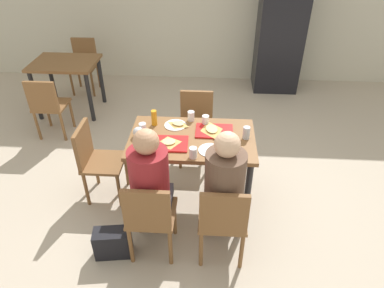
{
  "coord_description": "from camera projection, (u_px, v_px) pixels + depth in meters",
  "views": [
    {
      "loc": [
        0.18,
        -2.75,
        2.6
      ],
      "look_at": [
        0.0,
        0.0,
        0.7
      ],
      "focal_mm": 32.61,
      "sensor_mm": 36.0,
      "label": 1
    }
  ],
  "objects": [
    {
      "name": "ground_plane",
      "position": [
        192.0,
        198.0,
        3.75
      ],
      "size": [
        10.0,
        10.0,
        0.02
      ],
      "primitive_type": "cube",
      "color": "#B7A893"
    },
    {
      "name": "main_table",
      "position": [
        192.0,
        147.0,
        3.37
      ],
      "size": [
        1.2,
        0.74,
        0.77
      ],
      "color": "brown",
      "rests_on": "ground_plane"
    },
    {
      "name": "chair_near_left",
      "position": [
        150.0,
        215.0,
        2.86
      ],
      "size": [
        0.4,
        0.4,
        0.84
      ],
      "color": "brown",
      "rests_on": "ground_plane"
    },
    {
      "name": "chair_near_right",
      "position": [
        223.0,
        219.0,
        2.83
      ],
      "size": [
        0.4,
        0.4,
        0.84
      ],
      "color": "brown",
      "rests_on": "ground_plane"
    },
    {
      "name": "chair_far_side",
      "position": [
        196.0,
        122.0,
        4.09
      ],
      "size": [
        0.4,
        0.4,
        0.84
      ],
      "color": "brown",
      "rests_on": "ground_plane"
    },
    {
      "name": "chair_left_end",
      "position": [
        95.0,
        157.0,
        3.52
      ],
      "size": [
        0.4,
        0.4,
        0.84
      ],
      "color": "brown",
      "rests_on": "ground_plane"
    },
    {
      "name": "person_in_red",
      "position": [
        151.0,
        181.0,
        2.84
      ],
      "size": [
        0.32,
        0.42,
        1.25
      ],
      "color": "#383842",
      "rests_on": "ground_plane"
    },
    {
      "name": "person_in_brown_jacket",
      "position": [
        224.0,
        184.0,
        2.81
      ],
      "size": [
        0.32,
        0.42,
        1.25
      ],
      "color": "#383842",
      "rests_on": "ground_plane"
    },
    {
      "name": "tray_red_near",
      "position": [
        168.0,
        144.0,
        3.21
      ],
      "size": [
        0.37,
        0.27,
        0.02
      ],
      "primitive_type": "cube",
      "rotation": [
        0.0,
        0.0,
        0.02
      ],
      "color": "red",
      "rests_on": "main_table"
    },
    {
      "name": "tray_red_far",
      "position": [
        214.0,
        131.0,
        3.38
      ],
      "size": [
        0.36,
        0.26,
        0.02
      ],
      "primitive_type": "cube",
      "rotation": [
        0.0,
        0.0,
        -0.01
      ],
      "color": "red",
      "rests_on": "main_table"
    },
    {
      "name": "paper_plate_center",
      "position": [
        175.0,
        125.0,
        3.48
      ],
      "size": [
        0.22,
        0.22,
        0.01
      ],
      "primitive_type": "cylinder",
      "color": "white",
      "rests_on": "main_table"
    },
    {
      "name": "paper_plate_near_edge",
      "position": [
        210.0,
        150.0,
        3.13
      ],
      "size": [
        0.22,
        0.22,
        0.01
      ],
      "primitive_type": "cylinder",
      "color": "white",
      "rests_on": "main_table"
    },
    {
      "name": "pizza_slice_a",
      "position": [
        169.0,
        142.0,
        3.2
      ],
      "size": [
        0.21,
        0.19,
        0.02
      ],
      "color": "tan",
      "rests_on": "tray_red_near"
    },
    {
      "name": "pizza_slice_b",
      "position": [
        212.0,
        129.0,
        3.38
      ],
      "size": [
        0.21,
        0.27,
        0.02
      ],
      "color": "tan",
      "rests_on": "tray_red_far"
    },
    {
      "name": "pizza_slice_c",
      "position": [
        178.0,
        124.0,
        3.48
      ],
      "size": [
        0.2,
        0.17,
        0.02
      ],
      "color": "tan",
      "rests_on": "paper_plate_center"
    },
    {
      "name": "plastic_cup_a",
      "position": [
        191.0,
        116.0,
        3.54
      ],
      "size": [
        0.07,
        0.07,
        0.1
      ],
      "primitive_type": "cylinder",
      "color": "white",
      "rests_on": "main_table"
    },
    {
      "name": "plastic_cup_b",
      "position": [
        193.0,
        153.0,
        3.02
      ],
      "size": [
        0.07,
        0.07,
        0.1
      ],
      "primitive_type": "cylinder",
      "color": "white",
      "rests_on": "main_table"
    },
    {
      "name": "plastic_cup_c",
      "position": [
        143.0,
        128.0,
        3.35
      ],
      "size": [
        0.07,
        0.07,
        0.1
      ],
      "primitive_type": "cylinder",
      "color": "white",
      "rests_on": "main_table"
    },
    {
      "name": "plastic_cup_d",
      "position": [
        206.0,
        120.0,
        3.47
      ],
      "size": [
        0.07,
        0.07,
        0.1
      ],
      "primitive_type": "cylinder",
      "color": "white",
      "rests_on": "main_table"
    },
    {
      "name": "soda_can",
      "position": [
        246.0,
        133.0,
        3.26
      ],
      "size": [
        0.07,
        0.07,
        0.12
      ],
      "primitive_type": "cylinder",
      "color": "#B7BCC6",
      "rests_on": "main_table"
    },
    {
      "name": "condiment_bottle",
      "position": [
        154.0,
        118.0,
        3.45
      ],
      "size": [
        0.06,
        0.06,
        0.16
      ],
      "primitive_type": "cylinder",
      "color": "orange",
      "rests_on": "main_table"
    },
    {
      "name": "foil_bundle",
      "position": [
        138.0,
        132.0,
        3.29
      ],
      "size": [
        0.1,
        0.1,
        0.1
      ],
      "primitive_type": "sphere",
      "color": "silver",
      "rests_on": "main_table"
    },
    {
      "name": "handbag",
      "position": [
        113.0,
        243.0,
        3.07
      ],
      "size": [
        0.34,
        0.2,
        0.28
      ],
      "primitive_type": "cube",
      "rotation": [
        0.0,
        0.0,
        0.14
      ],
      "color": "black",
      "rests_on": "ground_plane"
    },
    {
      "name": "drink_fridge",
      "position": [
        280.0,
        31.0,
        5.48
      ],
      "size": [
        0.7,
        0.6,
        1.9
      ],
      "primitive_type": "cube",
      "color": "black",
      "rests_on": "ground_plane"
    },
    {
      "name": "background_table",
      "position": [
        66.0,
        70.0,
        4.97
      ],
      "size": [
        0.9,
        0.7,
        0.77
      ],
      "color": "brown",
      "rests_on": "ground_plane"
    },
    {
      "name": "background_chair_near",
      "position": [
        48.0,
        104.0,
        4.46
      ],
      "size": [
        0.4,
        0.4,
        0.84
      ],
      "color": "brown",
      "rests_on": "ground_plane"
    },
    {
      "name": "background_chair_far",
      "position": [
        84.0,
        61.0,
        5.66
      ],
      "size": [
        0.4,
        0.4,
        0.84
      ],
      "color": "brown",
      "rests_on": "ground_plane"
    }
  ]
}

